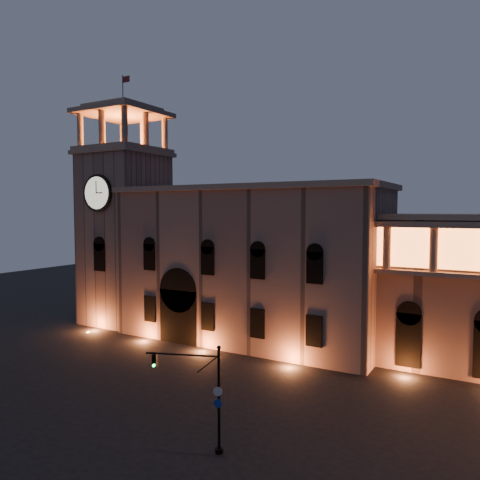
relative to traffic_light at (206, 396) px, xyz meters
The scene contains 4 objects.
ground 8.78m from the traffic_light, 165.53° to the left, with size 160.00×160.00×0.00m, color black.
government_building 26.42m from the traffic_light, 112.38° to the left, with size 30.80×12.80×17.60m.
clock_tower 37.54m from the traffic_light, 140.90° to the left, with size 9.80×9.80×32.40m.
traffic_light is the anchor object (origin of this frame).
Camera 1 is at (23.44, -25.23, 14.87)m, focal length 35.00 mm.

